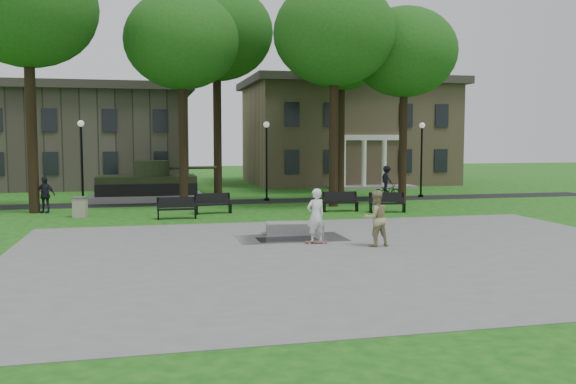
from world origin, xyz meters
name	(u,v)px	position (x,y,z in m)	size (l,w,h in m)	color
ground	(312,231)	(0.00, 0.00, 0.00)	(120.00, 120.00, 0.00)	#154A11
plaza	(353,254)	(0.00, -5.00, 0.01)	(22.00, 16.00, 0.02)	gray
footpath	(259,201)	(0.00, 12.00, 0.01)	(44.00, 2.60, 0.01)	black
building_right	(346,131)	(10.00, 26.00, 4.34)	(17.00, 12.00, 8.60)	#9E8460
building_left	(87,140)	(-11.00, 26.50, 3.60)	(15.00, 10.00, 7.20)	#4C443D
tree_0	(27,9)	(-12.00, 9.00, 10.03)	(6.80, 6.80, 12.97)	black
tree_1	(182,41)	(-4.50, 10.50, 8.95)	(6.20, 6.20, 11.63)	black
tree_2	(334,34)	(3.50, 8.50, 9.32)	(6.60, 6.60, 12.16)	black
tree_3	(404,53)	(8.00, 9.50, 8.60)	(6.00, 6.00, 11.19)	black
tree_4	(216,33)	(-2.00, 16.00, 10.39)	(7.20, 7.20, 13.50)	black
tree_5	(342,50)	(6.50, 16.50, 9.67)	(6.40, 6.40, 12.44)	black
lamp_left	(82,155)	(-10.00, 12.30, 2.79)	(0.36, 0.36, 4.73)	black
lamp_mid	(267,154)	(0.50, 12.30, 2.79)	(0.36, 0.36, 4.73)	black
lamp_right	(422,153)	(10.50, 12.30, 2.79)	(0.36, 0.36, 4.73)	black
tank_monument	(148,186)	(-6.46, 14.00, 0.86)	(7.45, 3.40, 2.40)	gray
puddle	(287,239)	(-1.46, -1.79, 0.02)	(2.20, 1.20, 0.00)	black
concrete_block	(295,228)	(-0.90, -0.66, 0.24)	(2.20, 1.00, 0.45)	gray
skateboard	(316,242)	(-0.65, -2.91, 0.06)	(0.78, 0.20, 0.07)	brown
skateboarder	(316,216)	(-0.62, -2.69, 0.98)	(0.70, 0.46, 1.93)	white
friend_watching	(375,218)	(1.18, -3.89, 0.98)	(0.94, 0.73, 1.93)	tan
pedestrian_walker	(45,195)	(-11.48, 8.85, 0.91)	(1.07, 0.44, 1.82)	black
cyclist	(387,185)	(8.01, 11.91, 0.84)	(1.89, 1.10, 2.04)	black
park_bench_0	(177,207)	(-5.14, 5.14, 0.52)	(1.80, 0.54, 1.00)	black
park_bench_1	(213,203)	(-3.28, 6.75, 0.52)	(1.84, 0.73, 1.00)	black
park_bench_2	(340,201)	(3.15, 6.18, 0.52)	(1.83, 0.65, 1.00)	black
park_bench_3	(387,202)	(5.32, 5.28, 0.52)	(1.85, 0.81, 1.00)	black
trash_bin	(80,207)	(-9.59, 6.82, 0.49)	(0.74, 0.74, 0.96)	#A49887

